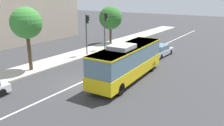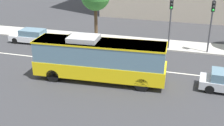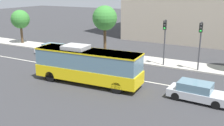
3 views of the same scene
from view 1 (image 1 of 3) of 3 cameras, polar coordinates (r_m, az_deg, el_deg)
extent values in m
plane|color=#333335|center=(20.03, -7.87, -4.96)|extent=(160.00, 160.00, 0.00)
cube|color=#B2ADA3|center=(24.96, -19.80, -1.24)|extent=(80.00, 3.36, 0.14)
cube|color=silver|center=(20.02, -7.87, -4.94)|extent=(76.00, 0.16, 0.01)
cube|color=yellow|center=(20.36, 4.05, -1.55)|extent=(10.13, 3.07, 1.10)
cube|color=slate|center=(19.98, 4.12, 2.10)|extent=(9.92, 2.98, 1.58)
cube|color=yellow|center=(19.81, 4.17, 4.13)|extent=(10.03, 3.04, 0.12)
cube|color=#B2B2B2|center=(18.72, 2.51, 4.17)|extent=(2.30, 1.92, 0.36)
cylinder|color=black|center=(23.88, 5.39, 0.00)|extent=(1.02, 0.36, 1.00)
cylinder|color=black|center=(23.07, 10.32, -0.81)|extent=(1.02, 0.36, 1.00)
cylinder|color=black|center=(18.31, -3.95, -5.27)|extent=(1.02, 0.36, 1.00)
cylinder|color=black|center=(17.24, 2.10, -6.69)|extent=(1.02, 0.36, 1.00)
cube|color=#B7BABF|center=(29.22, 12.29, 2.85)|extent=(4.58, 2.01, 0.60)
cube|color=slate|center=(28.85, 12.15, 3.95)|extent=(2.60, 1.77, 0.64)
cylinder|color=black|center=(30.91, 12.11, 3.23)|extent=(0.65, 0.25, 0.64)
cylinder|color=black|center=(30.30, 14.84, 2.77)|extent=(0.65, 0.25, 0.64)
cylinder|color=black|center=(28.29, 9.51, 2.13)|extent=(0.65, 0.25, 0.64)
cylinder|color=black|center=(27.62, 12.44, 1.60)|extent=(0.65, 0.25, 0.64)
cylinder|color=black|center=(18.99, -26.45, -6.85)|extent=(0.64, 0.23, 0.64)
cylinder|color=#47474C|center=(28.37, -6.60, 7.00)|extent=(0.16, 0.16, 5.20)
cube|color=black|center=(27.93, -6.28, 11.11)|extent=(0.33, 0.29, 0.96)
sphere|color=#2D2D2D|center=(27.81, -6.05, 11.75)|extent=(0.22, 0.22, 0.22)
sphere|color=#2D2D2D|center=(27.83, -6.03, 11.09)|extent=(0.22, 0.22, 0.22)
sphere|color=#1ED838|center=(27.87, -6.01, 10.44)|extent=(0.22, 0.22, 0.22)
cylinder|color=#47474C|center=(31.22, -1.92, 7.99)|extent=(0.16, 0.16, 5.20)
cube|color=black|center=(30.81, -1.53, 11.72)|extent=(0.32, 0.29, 0.96)
sphere|color=#2D2D2D|center=(30.70, -1.31, 12.30)|extent=(0.22, 0.22, 0.22)
sphere|color=#2D2D2D|center=(30.72, -1.30, 11.71)|extent=(0.22, 0.22, 0.22)
sphere|color=#1ED838|center=(30.75, -1.30, 11.11)|extent=(0.22, 0.22, 0.22)
cylinder|color=#4C3823|center=(35.93, -0.37, 7.18)|extent=(0.36, 0.36, 2.75)
sphere|color=#2D6B28|center=(35.57, -0.38, 11.53)|extent=(3.63, 3.63, 3.63)
cylinder|color=#4C3823|center=(23.75, -20.43, 2.36)|extent=(0.36, 0.36, 3.76)
sphere|color=#387F33|center=(23.24, -21.19, 9.60)|extent=(3.06, 3.06, 3.06)
cube|color=slate|center=(50.61, -15.68, 10.21)|extent=(0.31, 15.07, 1.50)
cube|color=slate|center=(50.37, -16.00, 14.04)|extent=(0.31, 15.07, 1.50)
camera|label=2|loc=(24.85, 57.39, 14.15)|focal=44.44mm
camera|label=3|loc=(31.05, 53.42, 12.25)|focal=42.14mm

